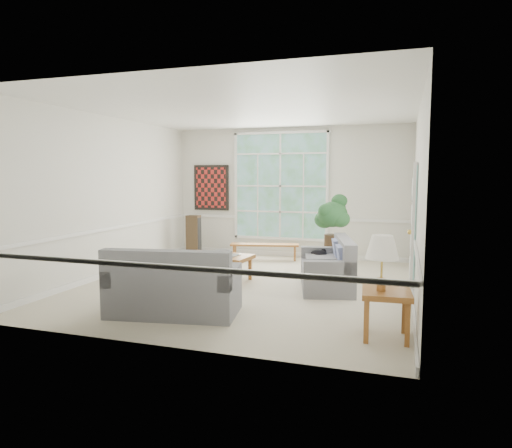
{
  "coord_description": "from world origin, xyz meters",
  "views": [
    {
      "loc": [
        2.56,
        -7.35,
        1.9
      ],
      "look_at": [
        0.1,
        0.2,
        1.05
      ],
      "focal_mm": 32.0,
      "sensor_mm": 36.0,
      "label": 1
    }
  ],
  "objects": [
    {
      "name": "wall_left",
      "position": [
        -2.75,
        0.0,
        1.5
      ],
      "size": [
        0.02,
        6.0,
        3.0
      ],
      "primitive_type": "cube",
      "color": "silver",
      "rests_on": "ground"
    },
    {
      "name": "wall_art",
      "position": [
        -1.95,
        2.95,
        1.6
      ],
      "size": [
        0.9,
        0.06,
        1.1
      ],
      "primitive_type": "cube",
      "color": "maroon",
      "rests_on": "wall_back"
    },
    {
      "name": "wall_frame_far",
      "position": [
        2.71,
        2.15,
        1.55
      ],
      "size": [
        0.04,
        0.26,
        0.32
      ],
      "primitive_type": "cube",
      "color": "black",
      "rests_on": "wall_right"
    },
    {
      "name": "floor",
      "position": [
        0.0,
        0.0,
        -0.01
      ],
      "size": [
        5.5,
        6.0,
        0.01
      ],
      "primitive_type": "cube",
      "color": "#BFB69E",
      "rests_on": "ground"
    },
    {
      "name": "end_table",
      "position": [
        1.2,
        1.48,
        0.24
      ],
      "size": [
        0.6,
        0.6,
        0.48
      ],
      "primitive_type": "cube",
      "rotation": [
        0.0,
        0.0,
        -0.33
      ],
      "color": "#955A27",
      "rests_on": "floor"
    },
    {
      "name": "door_sidelight",
      "position": [
        2.71,
        -0.03,
        1.15
      ],
      "size": [
        0.08,
        0.26,
        1.9
      ],
      "primitive_type": "cube",
      "color": "white",
      "rests_on": "wall_right"
    },
    {
      "name": "pewter_bowl",
      "position": [
        -0.63,
        0.13,
        0.5
      ],
      "size": [
        0.37,
        0.37,
        0.07
      ],
      "primitive_type": "imported",
      "rotation": [
        0.0,
        0.0,
        -0.49
      ],
      "color": "gray",
      "rests_on": "coffee_table"
    },
    {
      "name": "loveseat_front",
      "position": [
        -0.41,
        -1.86,
        0.47
      ],
      "size": [
        1.86,
        1.18,
        0.94
      ],
      "primitive_type": "cube",
      "rotation": [
        0.0,
        0.0,
        0.17
      ],
      "color": "slate",
      "rests_on": "floor"
    },
    {
      "name": "entry_door",
      "position": [
        2.71,
        0.6,
        1.05
      ],
      "size": [
        0.08,
        0.9,
        2.1
      ],
      "primitive_type": "cube",
      "color": "white",
      "rests_on": "floor"
    },
    {
      "name": "window_bench",
      "position": [
        -0.4,
        2.37,
        0.18
      ],
      "size": [
        1.56,
        0.63,
        0.36
      ],
      "primitive_type": "cube",
      "rotation": [
        0.0,
        0.0,
        0.22
      ],
      "color": "#955A27",
      "rests_on": "floor"
    },
    {
      "name": "floor_speaker",
      "position": [
        -2.15,
        2.35,
        0.48
      ],
      "size": [
        0.3,
        0.24,
        0.96
      ],
      "primitive_type": "cube",
      "rotation": [
        0.0,
        0.0,
        0.01
      ],
      "color": "#3C2D1C",
      "rests_on": "floor"
    },
    {
      "name": "window_back",
      "position": [
        -0.2,
        2.96,
        1.65
      ],
      "size": [
        2.3,
        0.08,
        2.4
      ],
      "primitive_type": "cube",
      "color": "white",
      "rests_on": "wall_back"
    },
    {
      "name": "houseplant",
      "position": [
        1.24,
        1.53,
        1.02
      ],
      "size": [
        0.69,
        0.69,
        1.08
      ],
      "primitive_type": null,
      "rotation": [
        0.0,
        0.0,
        0.11
      ],
      "color": "#27592C",
      "rests_on": "end_table"
    },
    {
      "name": "coffee_table",
      "position": [
        -0.65,
        0.2,
        0.23
      ],
      "size": [
        1.31,
        0.81,
        0.46
      ],
      "primitive_type": "cube",
      "rotation": [
        0.0,
        0.0,
        -0.11
      ],
      "color": "#955A27",
      "rests_on": "floor"
    },
    {
      "name": "ceiling",
      "position": [
        0.0,
        0.0,
        3.0
      ],
      "size": [
        5.5,
        6.0,
        0.02
      ],
      "primitive_type": "cube",
      "color": "white",
      "rests_on": "ground"
    },
    {
      "name": "wall_back",
      "position": [
        0.0,
        3.0,
        1.5
      ],
      "size": [
        5.5,
        0.02,
        3.0
      ],
      "primitive_type": "cube",
      "color": "silver",
      "rests_on": "ground"
    },
    {
      "name": "table_lamp",
      "position": [
        2.34,
        -1.98,
        0.89
      ],
      "size": [
        0.42,
        0.42,
        0.65
      ],
      "primitive_type": null,
      "rotation": [
        0.0,
        0.0,
        -0.13
      ],
      "color": "white",
      "rests_on": "side_table"
    },
    {
      "name": "wall_frame_near",
      "position": [
        2.71,
        1.75,
        1.55
      ],
      "size": [
        0.04,
        0.26,
        0.32
      ],
      "primitive_type": "cube",
      "color": "black",
      "rests_on": "wall_right"
    },
    {
      "name": "side_table",
      "position": [
        2.4,
        -1.97,
        0.28
      ],
      "size": [
        0.6,
        0.6,
        0.57
      ],
      "primitive_type": "cube",
      "rotation": [
        0.0,
        0.0,
        0.08
      ],
      "color": "#955A27",
      "rests_on": "floor"
    },
    {
      "name": "wall_front",
      "position": [
        0.0,
        -3.0,
        1.5
      ],
      "size": [
        5.5,
        0.02,
        3.0
      ],
      "primitive_type": "cube",
      "color": "silver",
      "rests_on": "ground"
    },
    {
      "name": "cat",
      "position": [
        1.12,
        0.75,
        0.5
      ],
      "size": [
        0.3,
        0.21,
        0.14
      ],
      "primitive_type": "ellipsoid",
      "rotation": [
        0.0,
        0.0,
        -0.02
      ],
      "color": "black",
      "rests_on": "loveseat_right"
    },
    {
      "name": "wall_right",
      "position": [
        2.75,
        0.0,
        1.5
      ],
      "size": [
        0.02,
        6.0,
        3.0
      ],
      "primitive_type": "cube",
      "color": "silver",
      "rests_on": "ground"
    },
    {
      "name": "pet_bed",
      "position": [
        -1.51,
        2.6,
        0.06
      ],
      "size": [
        0.44,
        0.44,
        0.13
      ],
      "primitive_type": "cylinder",
      "rotation": [
        0.0,
        0.0,
        -0.01
      ],
      "color": "gray",
      "rests_on": "floor"
    },
    {
      "name": "loveseat_right",
      "position": [
        1.34,
        0.24,
        0.42
      ],
      "size": [
        1.16,
        1.71,
        0.85
      ],
      "primitive_type": "cube",
      "rotation": [
        0.0,
        0.0,
        0.24
      ],
      "color": "slate",
      "rests_on": "floor"
    }
  ]
}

